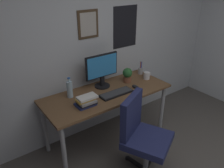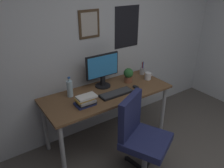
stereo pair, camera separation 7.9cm
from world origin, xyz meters
The scene contains 11 objects.
wall_back centered at (0.00, 2.15, 1.30)m, with size 4.40×0.10×2.60m.
desk centered at (-0.16, 1.74, 0.65)m, with size 1.62×0.66×0.74m.
office_chair centered at (-0.18, 1.08, 0.53)m, with size 0.62×0.62×0.95m.
monitor centered at (-0.12, 1.91, 0.98)m, with size 0.46×0.20×0.43m.
keyboard centered at (-0.10, 1.63, 0.75)m, with size 0.43×0.15×0.03m.
computer_mouse centered at (0.20, 1.62, 0.75)m, with size 0.06×0.11×0.04m.
water_bottle centered at (-0.59, 1.90, 0.84)m, with size 0.07×0.07×0.25m.
coffee_mug_near centered at (0.51, 1.74, 0.79)m, with size 0.12×0.09×0.10m.
potted_plant centered at (0.24, 1.83, 0.84)m, with size 0.13×0.13×0.19m.
pen_cup centered at (0.57, 1.92, 0.79)m, with size 0.07×0.07×0.20m.
book_stack_left centered at (-0.53, 1.62, 0.79)m, with size 0.23×0.18×0.12m.
Camera 1 is at (-1.57, -0.30, 2.05)m, focal length 36.16 mm.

